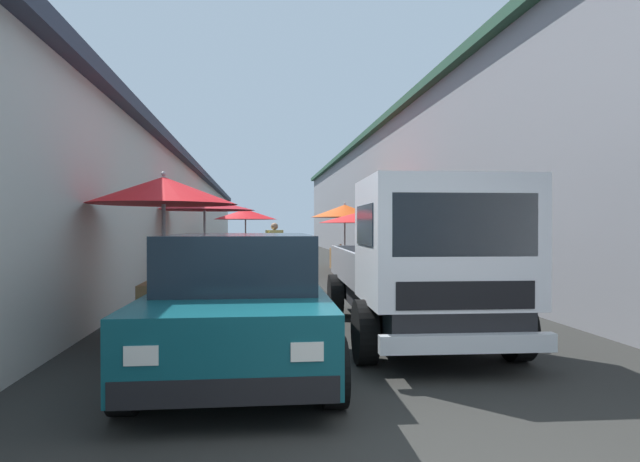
{
  "coord_description": "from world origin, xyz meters",
  "views": [
    {
      "loc": [
        -2.76,
        1.2,
        1.54
      ],
      "look_at": [
        10.84,
        -0.46,
        1.42
      ],
      "focal_mm": 29.11,
      "sensor_mm": 36.0,
      "label": 1
    }
  ],
  "objects": [
    {
      "name": "ground",
      "position": [
        13.5,
        0.0,
        0.0
      ],
      "size": [
        90.0,
        90.0,
        0.0
      ],
      "primitive_type": "plane",
      "color": "#282826"
    },
    {
      "name": "building_left_whitewash",
      "position": [
        15.75,
        7.07,
        1.93
      ],
      "size": [
        49.8,
        7.5,
        3.85
      ],
      "color": "beige",
      "rests_on": "ground"
    },
    {
      "name": "building_right_concrete",
      "position": [
        15.75,
        -7.07,
        2.81
      ],
      "size": [
        49.8,
        7.5,
        5.6
      ],
      "color": "gray",
      "rests_on": "ground"
    },
    {
      "name": "fruit_stall_near_left",
      "position": [
        10.82,
        2.56,
        1.78
      ],
      "size": [
        2.58,
        2.58,
        2.35
      ],
      "color": "#9E9EA3",
      "rests_on": "ground"
    },
    {
      "name": "fruit_stall_near_right",
      "position": [
        15.91,
        -1.97,
        1.9
      ],
      "size": [
        2.48,
        2.48,
        2.41
      ],
      "color": "#9E9EA3",
      "rests_on": "ground"
    },
    {
      "name": "fruit_stall_mid_lane",
      "position": [
        13.12,
        -2.12,
        1.61
      ],
      "size": [
        2.76,
        2.76,
        2.09
      ],
      "color": "#9E9EA3",
      "rests_on": "ground"
    },
    {
      "name": "fruit_stall_far_right",
      "position": [
        17.31,
        1.6,
        1.78
      ],
      "size": [
        2.42,
        2.42,
        2.28
      ],
      "color": "#9E9EA3",
      "rests_on": "ground"
    },
    {
      "name": "fruit_stall_far_left",
      "position": [
        4.87,
        2.51,
        1.71
      ],
      "size": [
        2.1,
        2.1,
        2.33
      ],
      "color": "#9E9EA3",
      "rests_on": "ground"
    },
    {
      "name": "hatchback_car",
      "position": [
        2.96,
        1.38,
        0.74
      ],
      "size": [
        3.95,
        1.99,
        1.45
      ],
      "color": "#0F4C56",
      "rests_on": "ground"
    },
    {
      "name": "delivery_truck",
      "position": [
        3.56,
        -0.91,
        1.04
      ],
      "size": [
        4.99,
        2.13,
        2.08
      ],
      "color": "black",
      "rests_on": "ground"
    },
    {
      "name": "vendor_by_crates",
      "position": [
        13.43,
        0.65,
        0.96
      ],
      "size": [
        0.42,
        0.57,
        1.65
      ],
      "color": "#665B4C",
      "rests_on": "ground"
    },
    {
      "name": "parked_scooter",
      "position": [
        9.14,
        1.71,
        0.45
      ],
      "size": [
        1.69,
        0.32,
        1.14
      ],
      "color": "black",
      "rests_on": "ground"
    }
  ]
}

